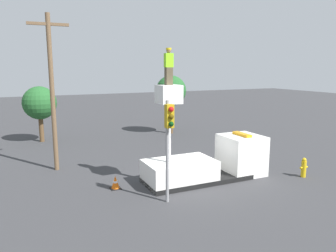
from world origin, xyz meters
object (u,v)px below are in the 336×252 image
(tree_right_bg, at_px, (171,91))
(worker, at_px, (169,66))
(traffic_light_pole, at_px, (169,131))
(utility_pole, at_px, (52,88))
(bucket_truck, at_px, (209,162))
(tree_left_bg, at_px, (40,103))
(traffic_cone_rear, at_px, (115,183))
(fire_hydrant, at_px, (304,168))

(tree_right_bg, bearing_deg, worker, -115.89)
(traffic_light_pole, height_order, utility_pole, utility_pole)
(traffic_light_pole, bearing_deg, worker, 65.10)
(tree_right_bg, bearing_deg, bucket_truck, -106.16)
(bucket_truck, distance_m, tree_left_bg, 15.49)
(traffic_light_pole, height_order, tree_right_bg, tree_right_bg)
(worker, height_order, traffic_light_pole, worker)
(traffic_cone_rear, height_order, tree_right_bg, tree_right_bg)
(bucket_truck, bearing_deg, traffic_light_pole, -148.54)
(tree_left_bg, bearing_deg, fire_hydrant, -51.19)
(worker, xyz_separation_m, fire_hydrant, (7.24, -1.94, -5.44))
(bucket_truck, bearing_deg, tree_right_bg, 73.84)
(bucket_truck, xyz_separation_m, tree_right_bg, (3.51, 12.13, 2.90))
(fire_hydrant, distance_m, tree_right_bg, 14.52)
(bucket_truck, distance_m, fire_hydrant, 5.26)
(traffic_light_pole, distance_m, utility_pole, 8.31)
(fire_hydrant, bearing_deg, bucket_truck, 158.24)
(worker, bearing_deg, tree_left_bg, 110.82)
(utility_pole, bearing_deg, traffic_cone_rear, -62.93)
(tree_right_bg, bearing_deg, tree_left_bg, 173.42)
(worker, distance_m, traffic_cone_rear, 6.26)
(worker, height_order, utility_pole, utility_pole)
(bucket_truck, distance_m, tree_right_bg, 12.96)
(worker, relative_size, fire_hydrant, 1.61)
(traffic_cone_rear, relative_size, tree_right_bg, 0.12)
(fire_hydrant, xyz_separation_m, tree_right_bg, (-1.36, 14.07, 3.31))
(traffic_cone_rear, distance_m, tree_right_bg, 14.69)
(bucket_truck, distance_m, traffic_light_pole, 4.51)
(fire_hydrant, bearing_deg, tree_left_bg, 128.81)
(bucket_truck, height_order, worker, worker)
(bucket_truck, xyz_separation_m, traffic_light_pole, (-3.31, -2.03, 2.29))
(bucket_truck, xyz_separation_m, utility_pole, (-7.25, 5.13, 3.81))
(worker, bearing_deg, utility_pole, 133.54)
(traffic_light_pole, distance_m, tree_right_bg, 15.73)
(worker, distance_m, tree_left_bg, 14.61)
(tree_right_bg, bearing_deg, traffic_cone_rear, -126.52)
(tree_left_bg, xyz_separation_m, tree_right_bg, (10.98, -1.27, 0.72))
(bucket_truck, height_order, tree_right_bg, tree_right_bg)
(bucket_truck, height_order, traffic_light_pole, bucket_truck)
(bucket_truck, height_order, fire_hydrant, bucket_truck)
(fire_hydrant, distance_m, utility_pole, 14.65)
(tree_left_bg, bearing_deg, tree_right_bg, -6.58)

